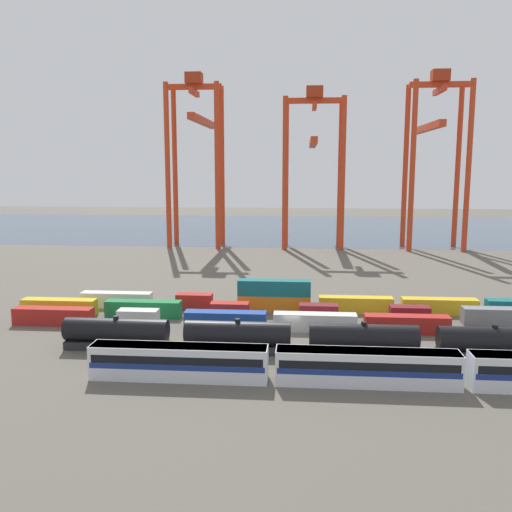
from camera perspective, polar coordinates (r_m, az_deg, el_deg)
ground_plane at (r=120.27m, az=4.09°, el=-2.28°), size 420.00×420.00×0.00m
harbour_water at (r=219.19m, az=4.44°, el=2.87°), size 400.00×110.00×0.01m
passenger_train at (r=63.08m, az=11.37°, el=-11.05°), size 62.05×3.14×3.90m
freight_tank_row at (r=71.73m, az=4.54°, el=-8.41°), size 61.80×3.01×4.47m
shipping_container_0 at (r=90.18m, az=-20.13°, el=-5.84°), size 12.10×2.44×2.60m
shipping_container_1 at (r=85.52m, az=-12.02°, el=-6.27°), size 6.04×2.44×2.60m
shipping_container_2 at (r=82.72m, az=-3.17°, el=-6.61°), size 12.10×2.44×2.60m
shipping_container_3 at (r=81.99m, az=6.08°, el=-6.79°), size 12.10×2.44×2.60m
shipping_container_4 at (r=83.37m, az=15.26°, el=-6.80°), size 12.10×2.44×2.60m
shipping_container_5 at (r=95.71m, az=-19.59°, el=-4.96°), size 12.10×2.44×2.60m
shipping_container_6 at (r=90.89m, az=-11.51°, el=-5.34°), size 12.10×2.44×2.60m
shipping_container_7 at (r=88.05m, az=-2.71°, el=-5.63°), size 6.04×2.44×2.60m
shipping_container_8 at (r=87.37m, az=6.45°, el=-5.80°), size 6.04×2.44×2.60m
shipping_container_9 at (r=88.90m, az=15.53°, el=-5.82°), size 6.04×2.44×2.60m
shipping_container_10 at (r=92.54m, az=24.09°, el=-5.70°), size 12.10×2.44×2.60m
shipping_container_13 at (r=97.92m, az=-14.15°, el=-4.39°), size 12.10×2.44×2.60m
shipping_container_14 at (r=94.44m, az=-6.36°, el=-4.66°), size 6.04×2.44×2.60m
shipping_container_15 at (r=92.82m, az=1.87°, el=-4.86°), size 12.10×2.44×2.60m
shipping_container_16 at (r=92.22m, az=1.88°, el=-3.29°), size 12.10×2.44×2.60m
shipping_container_17 at (r=93.14m, az=10.23°, el=-4.95°), size 12.10×2.44×2.60m
shipping_container_18 at (r=95.39m, az=18.35°, el=-4.94°), size 12.10×2.44×2.60m
gantry_crane_west at (r=171.59m, az=-6.08°, el=11.53°), size 16.21×41.53×50.96m
gantry_crane_central at (r=168.26m, az=5.94°, el=10.48°), size 17.95×38.78×46.70m
gantry_crane_east at (r=172.37m, az=17.91°, el=10.92°), size 16.84×38.91×50.77m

